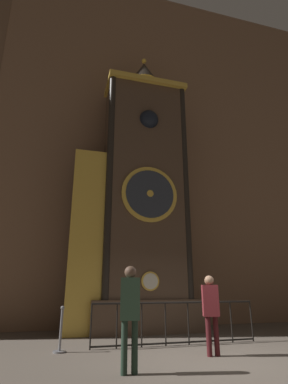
{
  "coord_description": "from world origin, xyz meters",
  "views": [
    {
      "loc": [
        -3.24,
        -5.87,
        1.4
      ],
      "look_at": [
        -0.44,
        4.23,
        4.7
      ],
      "focal_mm": 28.0,
      "sensor_mm": 36.0,
      "label": 1
    }
  ],
  "objects_px": {
    "visitor_near": "(130,307)",
    "visitor_far": "(211,306)",
    "clock_tower": "(136,197)",
    "stanchion_post": "(60,337)"
  },
  "relations": [
    {
      "from": "visitor_near",
      "to": "visitor_far",
      "type": "bearing_deg",
      "value": 34.83
    },
    {
      "from": "clock_tower",
      "to": "stanchion_post",
      "type": "height_order",
      "value": "clock_tower"
    },
    {
      "from": "visitor_far",
      "to": "clock_tower",
      "type": "bearing_deg",
      "value": 119.47
    },
    {
      "from": "stanchion_post",
      "to": "visitor_far",
      "type": "bearing_deg",
      "value": -21.92
    },
    {
      "from": "clock_tower",
      "to": "stanchion_post",
      "type": "xyz_separation_m",
      "value": [
        -2.34,
        -2.51,
        -4.18
      ]
    },
    {
      "from": "visitor_near",
      "to": "visitor_far",
      "type": "relative_size",
      "value": 1.08
    },
    {
      "from": "stanchion_post",
      "to": "clock_tower",
      "type": "bearing_deg",
      "value": 47.08
    },
    {
      "from": "visitor_near",
      "to": "clock_tower",
      "type": "bearing_deg",
      "value": 86.65
    },
    {
      "from": "clock_tower",
      "to": "visitor_near",
      "type": "distance_m",
      "value": 5.89
    },
    {
      "from": "visitor_near",
      "to": "visitor_far",
      "type": "xyz_separation_m",
      "value": [
        2.0,
        0.86,
        -0.08
      ]
    }
  ]
}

